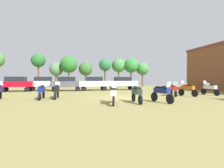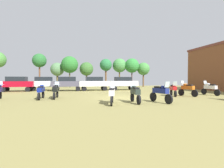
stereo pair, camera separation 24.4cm
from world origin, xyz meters
name	(u,v)px [view 1 (the left image)]	position (x,y,z in m)	size (l,w,h in m)	color
ground_plane	(120,98)	(0.00, 0.00, 0.01)	(44.00, 52.00, 0.02)	olive
motorcycle_1	(188,89)	(6.81, 0.06, 0.76)	(0.82, 2.14, 1.51)	black
motorcycle_3	(114,94)	(-1.40, -3.63, 0.73)	(0.76, 2.18, 1.44)	black
motorcycle_4	(137,93)	(0.30, -3.42, 0.74)	(0.62, 2.11, 1.47)	black
motorcycle_6	(56,90)	(-5.56, 0.43, 0.73)	(0.62, 2.24, 1.44)	black
motorcycle_8	(210,88)	(9.80, 0.58, 0.76)	(0.63, 2.27, 1.49)	black
motorcycle_9	(162,92)	(2.14, -3.59, 0.76)	(0.78, 2.27, 1.51)	black
motorcycle_10	(174,89)	(5.49, 0.38, 0.73)	(0.78, 2.04, 1.44)	black
motorcycle_11	(42,91)	(-6.71, 0.21, 0.73)	(0.62, 2.25, 1.45)	black
car_1	(94,83)	(-1.51, 9.94, 1.19)	(4.40, 2.06, 2.00)	black
car_2	(16,83)	(-11.87, 9.91, 1.19)	(4.40, 2.06, 2.00)	black
car_3	(123,82)	(2.91, 10.18, 1.19)	(4.40, 2.05, 2.00)	black
car_4	(67,83)	(-5.29, 9.84, 1.19)	(4.35, 1.91, 2.00)	black
car_5	(43,83)	(-8.69, 11.19, 1.19)	(4.52, 2.41, 2.00)	black
tree_1	(105,65)	(1.77, 20.08, 4.57)	(2.52, 2.52, 5.89)	brown
tree_2	(131,66)	(7.31, 19.66, 4.53)	(3.05, 3.05, 6.06)	#4D3838
tree_3	(69,65)	(-5.59, 20.36, 4.60)	(3.39, 3.39, 6.29)	brown
tree_4	(38,61)	(-11.52, 21.17, 5.36)	(2.73, 2.73, 6.77)	brown
tree_6	(56,70)	(-8.14, 21.51, 3.66)	(2.75, 2.75, 5.07)	brown
tree_7	(119,66)	(4.81, 20.49, 4.58)	(2.97, 2.97, 6.08)	brown
tree_8	(86,69)	(-2.20, 21.02, 3.80)	(2.85, 2.85, 5.23)	brown
tree_9	(142,69)	(9.96, 19.83, 3.87)	(2.72, 2.72, 5.25)	brown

